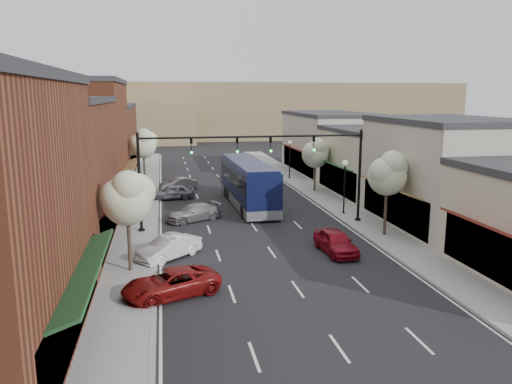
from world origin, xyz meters
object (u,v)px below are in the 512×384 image
lamp_post_far (290,153)px  lamp_post_near (345,178)px  coach_bus (248,183)px  signal_mast_left (174,167)px  signal_mast_right (329,163)px  tree_left_far (144,143)px  red_hatchback (336,242)px  parked_car_a (171,283)px  parked_car_d (172,192)px  parked_car_e (178,184)px  tree_left_near (128,197)px  tree_right_far (316,152)px  parked_car_b (169,247)px  tree_right_near (388,172)px  parked_car_c (194,213)px

lamp_post_far → lamp_post_near: bearing=-90.0°
lamp_post_near → coach_bus: bearing=145.9°
signal_mast_left → coach_bus: bearing=48.4°
signal_mast_right → coach_bus: 9.08m
tree_left_far → red_hatchback: size_ratio=1.46×
lamp_post_far → parked_car_a: lamp_post_far is taller
tree_left_far → parked_car_d: (2.62, -6.81, -3.92)m
signal_mast_left → parked_car_e: (0.69, 15.64, -4.00)m
tree_left_far → coach_bus: (9.05, -10.70, -2.58)m
tree_left_near → parked_car_d: size_ratio=1.43×
tree_right_far → lamp_post_near: size_ratio=1.22×
signal_mast_right → parked_car_b: size_ratio=1.98×
red_hatchback → parked_car_d: (-9.44, 17.97, -0.03)m
lamp_post_far → parked_car_b: 29.63m
signal_mast_left → parked_car_d: (-0.01, 11.14, -3.94)m
signal_mast_left → parked_car_a: 12.39m
coach_bus → tree_left_far: bearing=128.5°
tree_left_near → lamp_post_far: 32.35m
tree_right_near → coach_bus: tree_right_near is taller
tree_left_near → lamp_post_far: bearing=60.2°
tree_left_far → lamp_post_far: tree_left_far is taller
signal_mast_left → parked_car_e: size_ratio=2.16×
signal_mast_right → parked_car_c: (-9.82, 2.78, -3.99)m
tree_left_near → lamp_post_far: (16.05, 28.06, -1.22)m
signal_mast_right → lamp_post_far: 20.19m
lamp_post_near → parked_car_d: size_ratio=1.11×
coach_bus → parked_car_e: coach_bus is taller
red_hatchback → lamp_post_near: bearing=63.4°
parked_car_c → parked_car_d: size_ratio=1.09×
signal_mast_left → lamp_post_far: 24.14m
tree_right_near → parked_car_c: 14.79m
tree_left_near → red_hatchback: (12.06, 1.22, -3.51)m
lamp_post_near → parked_car_e: 18.45m
signal_mast_right → parked_car_d: (-11.26, 11.14, -3.94)m
lamp_post_near → parked_car_b: bearing=-148.7°
parked_car_c → parked_car_d: (-1.43, 8.35, 0.05)m
parked_car_a → parked_car_c: (2.00, 14.50, -0.02)m
coach_bus → tree_right_near: bearing=-58.0°
tree_left_near → lamp_post_near: (16.05, 10.56, -1.22)m
tree_left_near → lamp_post_near: bearing=33.3°
parked_car_b → parked_car_c: 9.01m
signal_mast_left → parked_car_d: signal_mast_left is taller
parked_car_c → parked_car_e: bearing=156.7°
signal_mast_right → tree_right_far: (2.73, 11.95, -0.63)m
tree_left_far → signal_mast_right: bearing=-52.3°
tree_left_far → parked_car_c: bearing=-75.0°
signal_mast_right → parked_car_a: 17.11m
red_hatchback → parked_car_c: red_hatchback is taller
lamp_post_far → red_hatchback: (-3.99, -26.83, -2.29)m
signal_mast_left → lamp_post_far: signal_mast_left is taller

